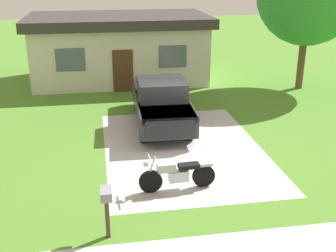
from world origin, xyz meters
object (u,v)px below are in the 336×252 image
Objects in this scene: pickup_truck at (160,100)px; neighbor_house at (119,47)px; motorcycle at (177,174)px; mailbox at (106,200)px.

neighbor_house is at bearing 98.95° from pickup_truck.
motorcycle is 1.76× the size of mailbox.
pickup_truck is 4.52× the size of mailbox.
motorcycle is 0.39× the size of pickup_truck.
motorcycle is at bearing -86.45° from neighbor_house.
pickup_truck is at bearing 86.22° from motorcycle.
pickup_truck reaches higher than motorcycle.
motorcycle is at bearing 44.35° from mailbox.
pickup_truck is (0.36, 5.49, 0.48)m from motorcycle.
pickup_truck is 7.83m from mailbox.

